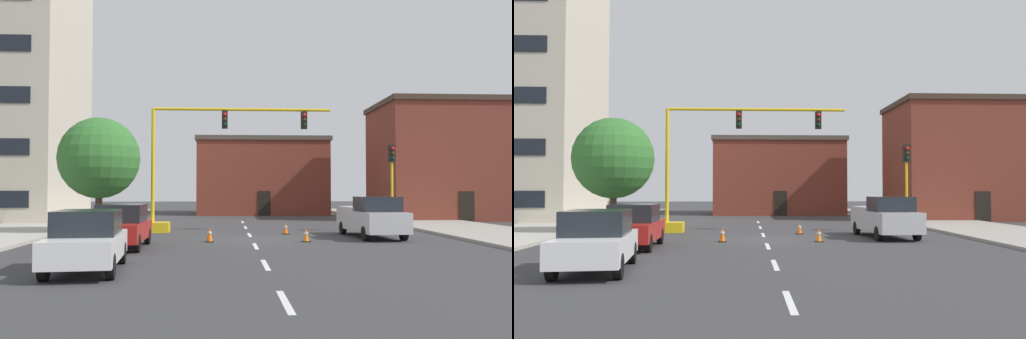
% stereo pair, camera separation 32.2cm
% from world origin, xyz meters
% --- Properties ---
extents(ground_plane, '(160.00, 160.00, 0.00)m').
position_xyz_m(ground_plane, '(0.00, 0.00, 0.00)').
color(ground_plane, '#38383A').
extents(sidewalk_left, '(6.00, 56.00, 0.14)m').
position_xyz_m(sidewalk_left, '(-12.61, 8.00, 0.07)').
color(sidewalk_left, '#B2ADA3').
rests_on(sidewalk_left, ground_plane).
extents(sidewalk_right, '(6.00, 56.00, 0.14)m').
position_xyz_m(sidewalk_right, '(12.61, 8.00, 0.07)').
color(sidewalk_right, '#9E998E').
rests_on(sidewalk_right, ground_plane).
extents(lane_stripe_seg_0, '(0.16, 2.40, 0.01)m').
position_xyz_m(lane_stripe_seg_0, '(0.00, -14.00, 0.00)').
color(lane_stripe_seg_0, silver).
rests_on(lane_stripe_seg_0, ground_plane).
extents(lane_stripe_seg_1, '(0.16, 2.40, 0.01)m').
position_xyz_m(lane_stripe_seg_1, '(0.00, -8.50, 0.00)').
color(lane_stripe_seg_1, silver).
rests_on(lane_stripe_seg_1, ground_plane).
extents(lane_stripe_seg_2, '(0.16, 2.40, 0.01)m').
position_xyz_m(lane_stripe_seg_2, '(0.00, -3.00, 0.00)').
color(lane_stripe_seg_2, silver).
rests_on(lane_stripe_seg_2, ground_plane).
extents(lane_stripe_seg_3, '(0.16, 2.40, 0.01)m').
position_xyz_m(lane_stripe_seg_3, '(0.00, 2.50, 0.00)').
color(lane_stripe_seg_3, silver).
rests_on(lane_stripe_seg_3, ground_plane).
extents(lane_stripe_seg_4, '(0.16, 2.40, 0.01)m').
position_xyz_m(lane_stripe_seg_4, '(0.00, 8.00, 0.00)').
color(lane_stripe_seg_4, silver).
rests_on(lane_stripe_seg_4, ground_plane).
extents(lane_stripe_seg_5, '(0.16, 2.40, 0.01)m').
position_xyz_m(lane_stripe_seg_5, '(0.00, 13.50, 0.00)').
color(lane_stripe_seg_5, silver).
rests_on(lane_stripe_seg_5, ground_plane).
extents(building_brick_center, '(12.26, 9.20, 7.15)m').
position_xyz_m(building_brick_center, '(2.20, 27.04, 3.58)').
color(building_brick_center, brown).
rests_on(building_brick_center, ground_plane).
extents(building_row_right, '(10.56, 8.54, 9.20)m').
position_xyz_m(building_row_right, '(16.04, 16.78, 4.61)').
color(building_row_right, brown).
rests_on(building_row_right, ground_plane).
extents(traffic_signal_gantry, '(10.68, 1.20, 6.83)m').
position_xyz_m(traffic_signal_gantry, '(-3.73, 4.52, 2.34)').
color(traffic_signal_gantry, yellow).
rests_on(traffic_signal_gantry, ground_plane).
extents(traffic_light_pole_right, '(0.32, 0.47, 4.80)m').
position_xyz_m(traffic_light_pole_right, '(8.00, 4.28, 3.53)').
color(traffic_light_pole_right, yellow).
rests_on(traffic_light_pole_right, ground_plane).
extents(tree_left_near, '(4.26, 4.26, 6.12)m').
position_xyz_m(tree_left_near, '(-7.86, 3.55, 3.97)').
color(tree_left_near, '#4C3823').
rests_on(tree_left_near, ground_plane).
extents(pickup_truck_silver, '(2.33, 5.51, 1.99)m').
position_xyz_m(pickup_truck_silver, '(5.87, 0.75, 0.97)').
color(pickup_truck_silver, '#BCBCC1').
rests_on(pickup_truck_silver, ground_plane).
extents(sedan_red_near_left, '(1.93, 4.53, 1.74)m').
position_xyz_m(sedan_red_near_left, '(-5.35, -3.40, 0.89)').
color(sedan_red_near_left, '#B21E19').
rests_on(sedan_red_near_left, ground_plane).
extents(sedan_white_mid_left, '(2.25, 4.65, 1.74)m').
position_xyz_m(sedan_white_mid_left, '(-5.17, -9.55, 0.89)').
color(sedan_white_mid_left, white).
rests_on(sedan_white_mid_left, ground_plane).
extents(traffic_cone_roadside_a, '(0.36, 0.36, 0.60)m').
position_xyz_m(traffic_cone_roadside_a, '(2.35, -1.28, 0.29)').
color(traffic_cone_roadside_a, black).
rests_on(traffic_cone_roadside_a, ground_plane).
extents(traffic_cone_roadside_b, '(0.36, 0.36, 0.59)m').
position_xyz_m(traffic_cone_roadside_b, '(1.91, 2.97, 0.29)').
color(traffic_cone_roadside_b, black).
rests_on(traffic_cone_roadside_b, ground_plane).
extents(traffic_cone_roadside_c, '(0.36, 0.36, 0.65)m').
position_xyz_m(traffic_cone_roadside_c, '(-1.94, -1.10, 0.32)').
color(traffic_cone_roadside_c, black).
rests_on(traffic_cone_roadside_c, ground_plane).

